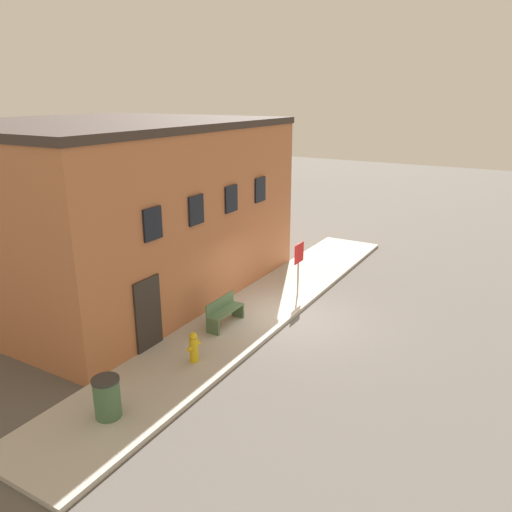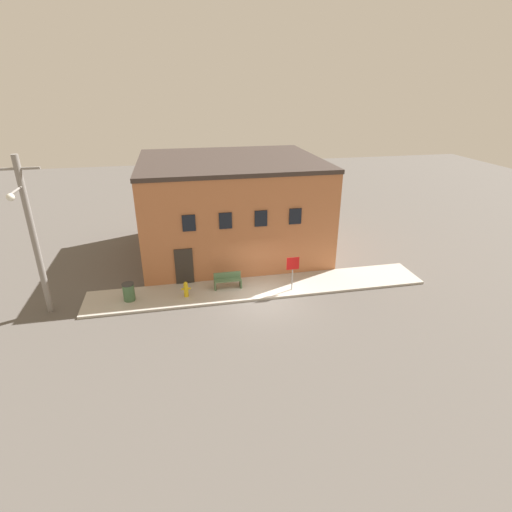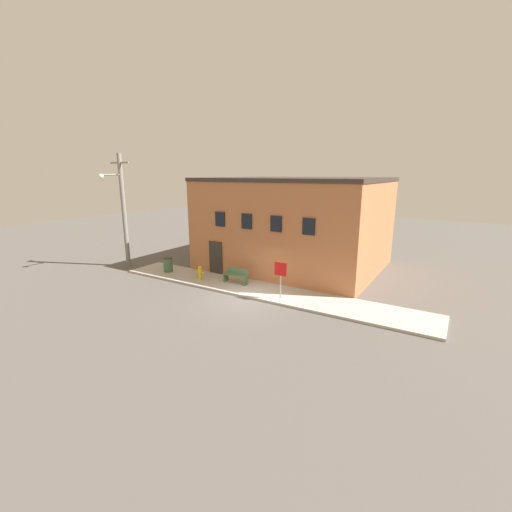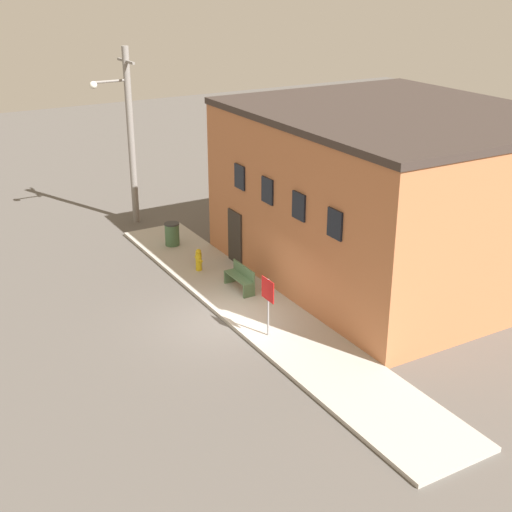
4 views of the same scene
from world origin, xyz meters
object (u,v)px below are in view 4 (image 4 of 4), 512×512
stop_sign (268,296)px  fire_hydrant (199,260)px  utility_pole (129,133)px  trash_bin (172,234)px  bench (240,278)px

stop_sign → fire_hydrant: bearing=176.2°
fire_hydrant → stop_sign: 5.76m
utility_pole → trash_bin: bearing=2.7°
stop_sign → bench: stop_sign is taller
fire_hydrant → bench: bearing=13.3°
fire_hydrant → trash_bin: trash_bin is taller
fire_hydrant → trash_bin: size_ratio=0.90×
stop_sign → bench: (-3.39, 0.92, -0.90)m
trash_bin → stop_sign: bearing=-3.9°
fire_hydrant → stop_sign: bearing=-3.8°
trash_bin → fire_hydrant: bearing=-4.0°
fire_hydrant → trash_bin: (-2.90, 0.20, 0.05)m
trash_bin → bench: bearing=3.7°
fire_hydrant → bench: size_ratio=0.57×
stop_sign → utility_pole: bearing=178.1°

